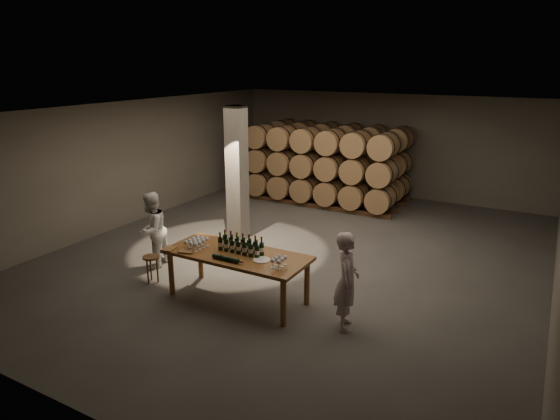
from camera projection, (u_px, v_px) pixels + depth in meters
The scene contains 15 objects.
room at pixel (237, 174), 11.74m from camera, with size 12.00×12.00×12.00m.
tasting_table at pixel (237, 259), 8.87m from camera, with size 2.60×1.10×0.90m.
barrel_stack_back at pixel (338, 158), 15.82m from camera, with size 4.70×0.95×2.31m.
barrel_stack_front at pixel (319, 166), 14.65m from camera, with size 4.70×0.95×2.31m.
bottle_cluster at pixel (241, 246), 8.85m from camera, with size 0.87×0.24×0.34m.
lying_bottles at pixel (226, 259), 8.50m from camera, with size 0.62×0.08×0.08m.
glass_cluster_left at pixel (196, 241), 9.08m from camera, with size 0.30×0.41×0.17m.
glass_cluster_right at pixel (279, 259), 8.25m from camera, with size 0.19×0.30×0.17m.
plate at pixel (262, 260), 8.52m from camera, with size 0.30×0.30×0.02m, color white.
notebook_near at pixel (186, 251), 8.89m from camera, with size 0.25×0.20×0.03m, color olive.
notebook_corner at pixel (169, 249), 9.02m from camera, with size 0.20×0.26×0.02m, color olive.
pen at pixel (191, 253), 8.82m from camera, with size 0.01×0.01×0.13m, color black.
stool at pixel (151, 261), 9.68m from camera, with size 0.32×0.32×0.54m.
person_man at pixel (347, 281), 7.92m from camera, with size 0.60×0.39×1.64m, color beige.
person_woman at pixel (152, 230), 10.34m from camera, with size 0.78×0.61×1.61m, color white.
Camera 1 is at (4.71, -9.31, 4.19)m, focal length 32.00 mm.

